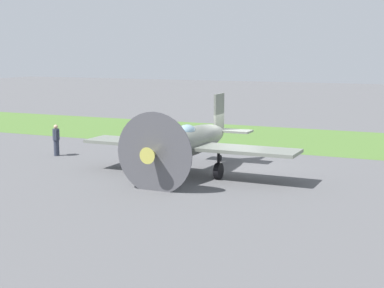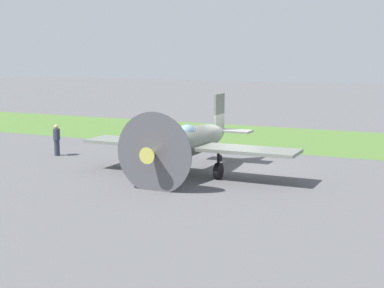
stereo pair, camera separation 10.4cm
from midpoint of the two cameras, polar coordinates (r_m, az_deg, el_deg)
ground_plane at (r=29.84m, az=4.16°, el=-2.02°), size 160.00×160.00×0.00m
grass_verge at (r=39.02m, az=9.18°, el=0.52°), size 120.00×11.00×0.01m
airplane_lead at (r=27.12m, az=-0.26°, el=0.24°), size 10.38×8.26×3.73m
ground_crew_chief at (r=33.01m, az=-13.24°, el=0.44°), size 0.45×0.51×1.73m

